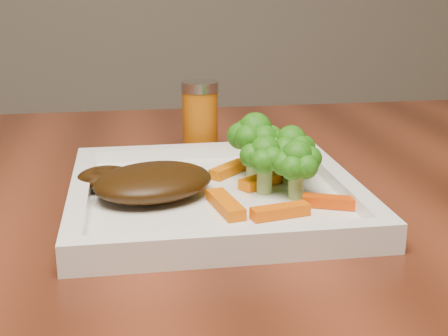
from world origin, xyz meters
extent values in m
cube|color=white|center=(0.13, -0.09, 0.76)|extent=(0.27, 0.27, 0.01)
ellipsoid|color=#371F08|center=(0.07, -0.09, 0.78)|extent=(0.14, 0.13, 0.03)
cube|color=#DC5303|center=(0.18, -0.16, 0.77)|extent=(0.05, 0.02, 0.01)
cube|color=#CA3A03|center=(0.23, -0.14, 0.77)|extent=(0.05, 0.03, 0.01)
cube|color=#D85C03|center=(0.13, -0.14, 0.77)|extent=(0.03, 0.06, 0.01)
cube|color=#CF6203|center=(0.15, -0.03, 0.77)|extent=(0.05, 0.05, 0.01)
cube|color=orange|center=(0.18, -0.07, 0.77)|extent=(0.06, 0.05, 0.01)
cylinder|color=#A44F09|center=(0.14, 0.08, 0.80)|extent=(0.06, 0.06, 0.09)
camera|label=1|loc=(0.05, -0.65, 0.96)|focal=50.00mm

